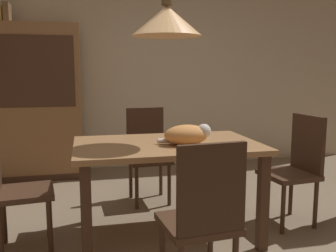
% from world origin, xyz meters
% --- Properties ---
extents(back_wall, '(6.40, 0.10, 2.90)m').
position_xyz_m(back_wall, '(0.00, 2.65, 1.45)').
color(back_wall, beige).
rests_on(back_wall, ground).
extents(dining_table, '(1.40, 0.90, 0.75)m').
position_xyz_m(dining_table, '(-0.09, 0.35, 0.65)').
color(dining_table, '#A87A4C').
rests_on(dining_table, ground).
extents(chair_far_back, '(0.42, 0.42, 0.93)m').
position_xyz_m(chair_far_back, '(-0.09, 1.23, 0.51)').
color(chair_far_back, '#472D1E').
rests_on(chair_far_back, ground).
extents(chair_right_side, '(0.44, 0.44, 0.93)m').
position_xyz_m(chair_right_side, '(1.04, 0.36, 0.51)').
color(chair_right_side, '#472D1E').
rests_on(chair_right_side, ground).
extents(chair_near_front, '(0.44, 0.44, 0.93)m').
position_xyz_m(chair_near_front, '(-0.08, -0.53, 0.51)').
color(chair_near_front, '#472D1E').
rests_on(chair_near_front, ground).
extents(chair_left_side, '(0.44, 0.44, 0.93)m').
position_xyz_m(chair_left_side, '(-1.22, 0.34, 0.51)').
color(chair_left_side, '#472D1E').
rests_on(chair_left_side, ground).
extents(cat_sleeping, '(0.39, 0.24, 0.16)m').
position_xyz_m(cat_sleeping, '(0.05, 0.25, 0.83)').
color(cat_sleeping, '#E59951').
rests_on(cat_sleeping, dining_table).
extents(pendant_lamp, '(0.52, 0.52, 1.30)m').
position_xyz_m(pendant_lamp, '(-0.09, 0.35, 1.66)').
color(pendant_lamp, '#E0A86B').
extents(hutch_bookcase, '(1.12, 0.45, 1.85)m').
position_xyz_m(hutch_bookcase, '(-1.28, 2.32, 0.89)').
color(hutch_bookcase, olive).
rests_on(hutch_bookcase, ground).
extents(book_yellow_short, '(0.04, 0.20, 0.18)m').
position_xyz_m(book_yellow_short, '(-1.60, 2.32, 1.94)').
color(book_yellow_short, gold).
rests_on(book_yellow_short, hutch_bookcase).
extents(book_brown_thick, '(0.06, 0.24, 0.22)m').
position_xyz_m(book_brown_thick, '(-1.53, 2.32, 1.96)').
color(book_brown_thick, brown).
rests_on(book_brown_thick, hutch_bookcase).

